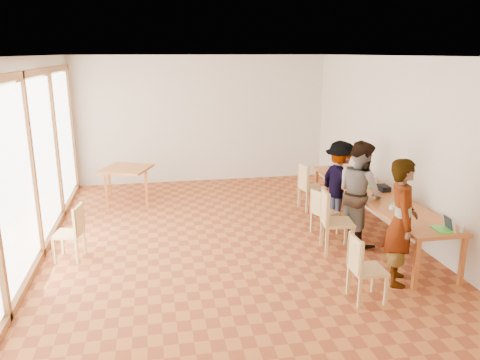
% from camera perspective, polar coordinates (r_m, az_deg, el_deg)
% --- Properties ---
extents(ground, '(8.00, 8.00, 0.00)m').
position_cam_1_polar(ground, '(7.84, -1.29, -7.61)').
color(ground, '#B05D2A').
rests_on(ground, ground).
extents(wall_back, '(6.00, 0.10, 3.00)m').
position_cam_1_polar(wall_back, '(11.30, -4.68, 7.35)').
color(wall_back, beige).
rests_on(wall_back, ground).
extents(wall_front, '(6.00, 0.10, 3.00)m').
position_cam_1_polar(wall_front, '(3.68, 8.96, -9.84)').
color(wall_front, beige).
rests_on(wall_front, ground).
extents(wall_right, '(0.10, 8.00, 3.00)m').
position_cam_1_polar(wall_right, '(8.40, 19.32, 3.78)').
color(wall_right, beige).
rests_on(wall_right, ground).
extents(window_wall, '(0.10, 8.00, 3.00)m').
position_cam_1_polar(window_wall, '(7.51, -24.24, 2.01)').
color(window_wall, white).
rests_on(window_wall, ground).
extents(ceiling, '(6.00, 8.00, 0.04)m').
position_cam_1_polar(ceiling, '(7.22, -1.43, 15.04)').
color(ceiling, white).
rests_on(ceiling, wall_back).
extents(communal_table, '(0.80, 4.00, 0.75)m').
position_cam_1_polar(communal_table, '(8.29, 16.09, -1.79)').
color(communal_table, '#CA6F2C').
rests_on(communal_table, ground).
extents(side_table, '(0.90, 0.90, 0.75)m').
position_cam_1_polar(side_table, '(9.97, -13.69, 1.03)').
color(side_table, '#CA6F2C').
rests_on(side_table, ground).
extents(chair_near, '(0.41, 0.41, 0.46)m').
position_cam_1_polar(chair_near, '(6.10, 14.60, -9.61)').
color(chair_near, '#DBB56D').
rests_on(chair_near, ground).
extents(chair_mid, '(0.53, 0.53, 0.53)m').
position_cam_1_polar(chair_mid, '(7.45, 11.04, -4.13)').
color(chair_mid, '#DBB56D').
rests_on(chair_mid, ground).
extents(chair_far, '(0.48, 0.48, 0.42)m').
position_cam_1_polar(chair_far, '(8.14, 9.91, -3.30)').
color(chair_far, '#DBB56D').
rests_on(chair_far, ground).
extents(chair_empty, '(0.48, 0.48, 0.50)m').
position_cam_1_polar(chair_empty, '(9.34, 8.24, -0.25)').
color(chair_empty, '#DBB56D').
rests_on(chair_empty, ground).
extents(chair_spare, '(0.47, 0.47, 0.45)m').
position_cam_1_polar(chair_spare, '(7.49, -19.65, -5.39)').
color(chair_spare, '#DBB56D').
rests_on(chair_spare, ground).
extents(person_near, '(0.62, 0.74, 1.74)m').
position_cam_1_polar(person_near, '(6.61, 19.07, -4.88)').
color(person_near, gray).
rests_on(person_near, ground).
extents(person_mid, '(0.77, 0.92, 1.71)m').
position_cam_1_polar(person_mid, '(7.82, 14.39, -1.52)').
color(person_mid, gray).
rests_on(person_mid, ground).
extents(person_far, '(0.76, 1.08, 1.53)m').
position_cam_1_polar(person_far, '(8.68, 12.07, -0.32)').
color(person_far, gray).
rests_on(person_far, ground).
extents(laptop_near, '(0.24, 0.28, 0.22)m').
position_cam_1_polar(laptop_near, '(6.85, 23.74, -5.16)').
color(laptop_near, '#55D140').
rests_on(laptop_near, communal_table).
extents(laptop_mid, '(0.26, 0.27, 0.19)m').
position_cam_1_polar(laptop_mid, '(7.71, 19.11, -2.54)').
color(laptop_mid, '#55D140').
rests_on(laptop_mid, communal_table).
extents(laptop_far, '(0.24, 0.27, 0.21)m').
position_cam_1_polar(laptop_far, '(8.62, 15.67, -0.37)').
color(laptop_far, '#55D140').
rests_on(laptop_far, communal_table).
extents(yellow_mug, '(0.14, 0.14, 0.09)m').
position_cam_1_polar(yellow_mug, '(8.54, 16.41, -0.67)').
color(yellow_mug, yellow).
rests_on(yellow_mug, communal_table).
extents(green_bottle, '(0.07, 0.07, 0.28)m').
position_cam_1_polar(green_bottle, '(9.42, 11.80, 1.70)').
color(green_bottle, '#186D1A').
rests_on(green_bottle, communal_table).
extents(clear_glass, '(0.07, 0.07, 0.09)m').
position_cam_1_polar(clear_glass, '(6.89, 25.38, -5.36)').
color(clear_glass, silver).
rests_on(clear_glass, communal_table).
extents(condiment_cup, '(0.08, 0.08, 0.06)m').
position_cam_1_polar(condiment_cup, '(7.46, 18.02, -3.20)').
color(condiment_cup, white).
rests_on(condiment_cup, communal_table).
extents(pink_phone, '(0.05, 0.10, 0.01)m').
position_cam_1_polar(pink_phone, '(8.93, 15.78, -0.19)').
color(pink_phone, '#E64379').
rests_on(pink_phone, communal_table).
extents(black_pouch, '(0.16, 0.26, 0.09)m').
position_cam_1_polar(black_pouch, '(8.42, 17.08, -0.94)').
color(black_pouch, black).
rests_on(black_pouch, communal_table).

